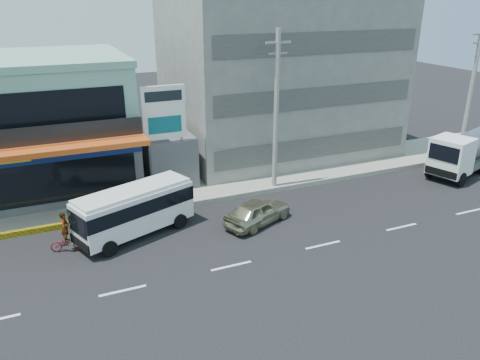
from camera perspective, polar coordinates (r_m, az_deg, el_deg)
name	(u,v)px	position (r m, az deg, el deg)	size (l,w,h in m)	color
ground	(231,266)	(22.12, -1.07, -10.44)	(120.00, 120.00, 0.00)	black
sidewalk	(247,179)	(31.65, 0.83, 0.13)	(70.00, 5.00, 0.30)	gray
shop_building	(29,128)	(32.30, -24.34, 5.81)	(12.40, 11.70, 8.00)	#404044
concrete_building	(278,62)	(36.89, 4.64, 14.16)	(16.00, 12.00, 14.00)	gray
gap_structure	(164,155)	(31.83, -9.28, 3.03)	(3.00, 6.00, 3.50)	#404044
satellite_dish	(166,132)	(30.37, -9.01, 5.75)	(1.50, 1.50, 0.15)	slate
billboard	(164,119)	(28.21, -9.22, 7.36)	(2.60, 0.18, 6.90)	gray
utility_pole_near	(276,112)	(28.76, 4.44, 8.30)	(1.60, 0.30, 10.00)	#999993
utility_pole_far	(471,92)	(38.72, 26.30, 9.62)	(1.60, 0.30, 10.00)	#999993
minibus	(134,208)	(24.70, -12.75, -3.31)	(6.51, 4.08, 2.60)	silver
sedan	(258,211)	(25.67, 2.17, -3.85)	(1.68, 4.17, 1.42)	#BAB48E
tanker_truck	(466,151)	(36.36, 25.88, 3.21)	(7.87, 4.44, 2.98)	white
motorcycle_rider	(67,238)	(24.50, -20.37, -6.68)	(1.69, 0.85, 2.07)	#530B18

